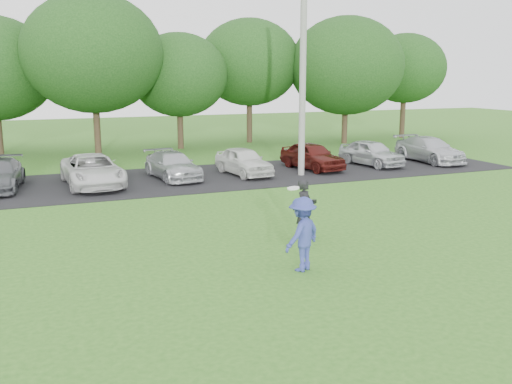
% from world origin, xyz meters
% --- Properties ---
extents(ground, '(100.00, 100.00, 0.00)m').
position_xyz_m(ground, '(0.00, 0.00, 0.00)').
color(ground, '#2F661D').
rests_on(ground, ground).
extents(parking_lot, '(32.00, 6.50, 0.03)m').
position_xyz_m(parking_lot, '(0.00, 13.00, 0.01)').
color(parking_lot, black).
rests_on(parking_lot, ground).
extents(utility_pole, '(0.28, 0.28, 9.46)m').
position_xyz_m(utility_pole, '(5.55, 11.88, 4.73)').
color(utility_pole, gray).
rests_on(utility_pole, ground).
extents(frisbee_player, '(1.27, 1.09, 1.96)m').
position_xyz_m(frisbee_player, '(0.02, 0.74, 0.86)').
color(frisbee_player, '#353F95').
rests_on(frisbee_player, ground).
extents(camera_bystander, '(0.72, 0.69, 1.66)m').
position_xyz_m(camera_bystander, '(1.19, 2.95, 0.83)').
color(camera_bystander, black).
rests_on(camera_bystander, ground).
extents(parked_cars, '(28.57, 5.17, 1.26)m').
position_xyz_m(parked_cars, '(-0.44, 13.07, 0.63)').
color(parked_cars, silver).
rests_on(parked_cars, parking_lot).
extents(tree_row, '(42.39, 9.85, 8.64)m').
position_xyz_m(tree_row, '(1.51, 22.76, 4.91)').
color(tree_row, '#38281C').
rests_on(tree_row, ground).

